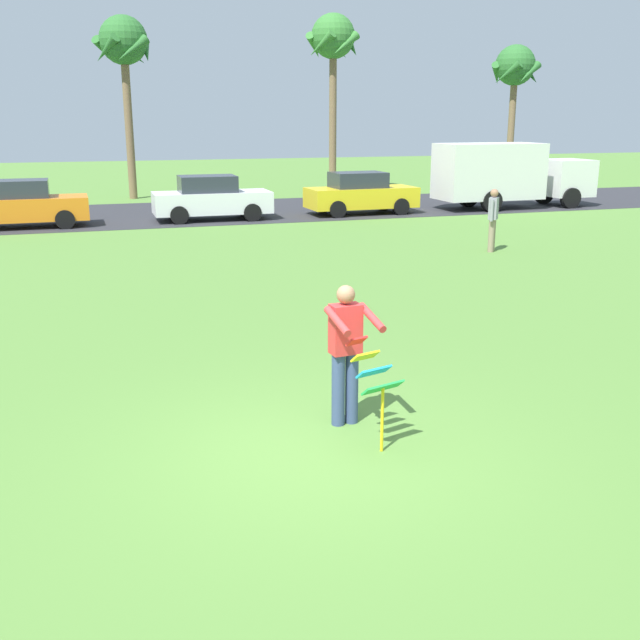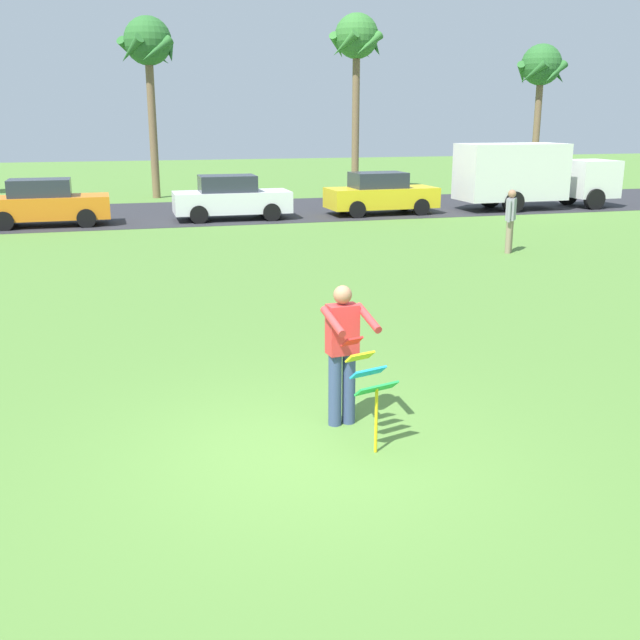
% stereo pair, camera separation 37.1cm
% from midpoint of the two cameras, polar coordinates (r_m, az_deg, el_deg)
% --- Properties ---
extents(ground_plane, '(120.00, 120.00, 0.00)m').
position_cam_midpoint_polar(ground_plane, '(8.44, -1.68, -10.08)').
color(ground_plane, '#568438').
extents(road_strip, '(120.00, 8.00, 0.01)m').
position_cam_midpoint_polar(road_strip, '(29.75, -13.60, 7.90)').
color(road_strip, '#2D2D33').
rests_on(road_strip, ground).
extents(person_kite_flyer, '(0.58, 0.69, 1.73)m').
position_cam_midpoint_polar(person_kite_flyer, '(8.83, 0.81, -2.30)').
color(person_kite_flyer, '#384772').
rests_on(person_kite_flyer, ground).
extents(kite_held, '(0.53, 0.71, 1.23)m').
position_cam_midpoint_polar(kite_held, '(8.27, 2.88, -4.34)').
color(kite_held, red).
rests_on(kite_held, ground).
extents(parked_car_orange, '(4.23, 1.89, 1.60)m').
position_cam_midpoint_polar(parked_car_orange, '(27.30, -22.27, 8.19)').
color(parked_car_orange, orange).
rests_on(parked_car_orange, ground).
extents(parked_car_white, '(4.21, 1.85, 1.60)m').
position_cam_midpoint_polar(parked_car_white, '(27.54, -8.74, 9.19)').
color(parked_car_white, white).
rests_on(parked_car_white, ground).
extents(parked_car_yellow, '(4.26, 1.96, 1.60)m').
position_cam_midpoint_polar(parked_car_yellow, '(29.00, 2.77, 9.65)').
color(parked_car_yellow, yellow).
rests_on(parked_car_yellow, ground).
extents(parked_truck_white_box, '(6.73, 2.20, 2.62)m').
position_cam_midpoint_polar(parked_truck_white_box, '(31.70, 13.79, 10.87)').
color(parked_truck_white_box, silver).
rests_on(parked_truck_white_box, ground).
extents(palm_tree_right_near, '(2.58, 2.71, 7.94)m').
position_cam_midpoint_polar(palm_tree_right_near, '(35.72, -15.13, 19.53)').
color(palm_tree_right_near, brown).
rests_on(palm_tree_right_near, ground).
extents(palm_tree_centre_far, '(2.58, 2.71, 8.43)m').
position_cam_midpoint_polar(palm_tree_centre_far, '(37.95, 0.72, 20.43)').
color(palm_tree_centre_far, brown).
rests_on(palm_tree_centre_far, ground).
extents(palm_tree_far_left, '(2.58, 2.71, 7.34)m').
position_cam_midpoint_polar(palm_tree_far_left, '(42.79, 14.49, 18.04)').
color(palm_tree_far_left, brown).
rests_on(palm_tree_far_left, ground).
extents(person_walker_near, '(0.40, 0.46, 1.73)m').
position_cam_midpoint_polar(person_walker_near, '(21.17, 12.64, 7.64)').
color(person_walker_near, gray).
rests_on(person_walker_near, ground).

